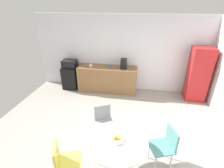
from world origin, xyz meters
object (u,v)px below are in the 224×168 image
round_table (117,147)px  mug_green (91,65)px  microwave (70,64)px  locker_cabinet (198,75)px  chair_teal (166,143)px  coffee_maker (124,64)px  chair_gray (104,119)px  mini_fridge (71,77)px  chair_yellow (63,159)px  fruit_bowl (117,139)px  mug_white (109,66)px

round_table → mug_green: bearing=114.1°
microwave → locker_cabinet: size_ratio=0.28×
chair_teal → locker_cabinet: bearing=65.7°
round_table → coffee_maker: size_ratio=3.32×
mug_green → coffee_maker: bearing=2.9°
chair_gray → chair_teal: bearing=-21.1°
chair_teal → mug_green: bearing=129.4°
mini_fridge → mug_green: (0.79, -0.06, 0.54)m
chair_yellow → chair_gray: bearing=69.3°
coffee_maker → mini_fridge: bearing=180.0°
coffee_maker → mug_green: bearing=-177.1°
mug_green → fruit_bowl: bearing=-66.0°
mini_fridge → fruit_bowl: 3.87m
chair_teal → fruit_bowl: size_ratio=3.61×
microwave → mug_green: (0.79, -0.06, -0.00)m
chair_teal → mug_white: 3.29m
locker_cabinet → coffee_maker: (-2.37, 0.10, 0.19)m
microwave → fruit_bowl: 3.85m
microwave → mug_white: size_ratio=3.72×
chair_teal → chair_gray: size_ratio=1.00×
chair_teal → round_table: bearing=-159.7°
mug_white → chair_yellow: bearing=-92.4°
fruit_bowl → mug_green: 3.41m
mug_green → chair_gray: bearing=-67.2°
mug_white → mug_green: 0.65m
mini_fridge → locker_cabinet: bearing=-1.3°
mug_green → coffee_maker: size_ratio=0.40×
mini_fridge → coffee_maker: bearing=0.0°
locker_cabinet → mug_green: bearing=179.3°
chair_teal → mug_green: size_ratio=6.43×
chair_yellow → mug_green: mug_green is taller
microwave → chair_teal: bearing=-42.7°
mini_fridge → chair_yellow: chair_yellow is taller
round_table → chair_yellow: 0.95m
locker_cabinet → coffee_maker: 2.38m
mini_fridge → chair_gray: (1.75, -2.33, 0.11)m
round_table → fruit_bowl: fruit_bowl is taller
chair_gray → coffee_maker: bearing=85.2°
mini_fridge → chair_gray: chair_gray is taller
mini_fridge → chair_gray: bearing=-53.1°
fruit_bowl → round_table: bearing=74.7°
microwave → round_table: bearing=-55.4°
microwave → coffee_maker: (1.94, 0.00, 0.11)m
microwave → chair_gray: microwave is taller
chair_gray → mug_green: bearing=112.8°
chair_yellow → chair_gray: same height
round_table → coffee_maker: bearing=94.4°
locker_cabinet → chair_teal: 3.03m
microwave → locker_cabinet: (4.31, -0.10, -0.08)m
locker_cabinet → chair_yellow: locker_cabinet is taller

